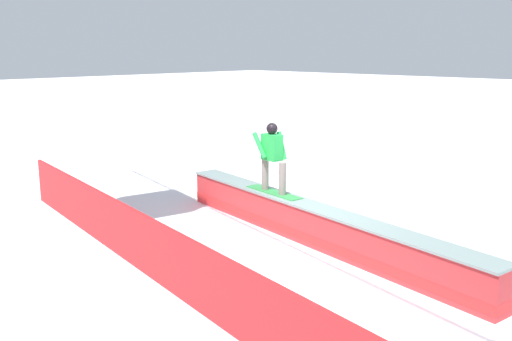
% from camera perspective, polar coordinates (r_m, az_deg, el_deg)
% --- Properties ---
extents(ground_plane, '(120.00, 120.00, 0.00)m').
position_cam_1_polar(ground_plane, '(10.45, 5.78, -7.26)').
color(ground_plane, white).
extents(grind_box, '(7.43, 1.74, 0.70)m').
position_cam_1_polar(grind_box, '(10.35, 5.82, -5.59)').
color(grind_box, red).
rests_on(grind_box, ground_plane).
extents(snowboarder, '(1.45, 0.50, 1.37)m').
position_cam_1_polar(snowboarder, '(10.98, 1.66, 1.56)').
color(snowboarder, green).
rests_on(snowboarder, grind_box).
extents(safety_fence, '(12.85, 2.19, 0.97)m').
position_cam_1_polar(safety_fence, '(8.20, -8.02, -9.28)').
color(safety_fence, red).
rests_on(safety_fence, ground_plane).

